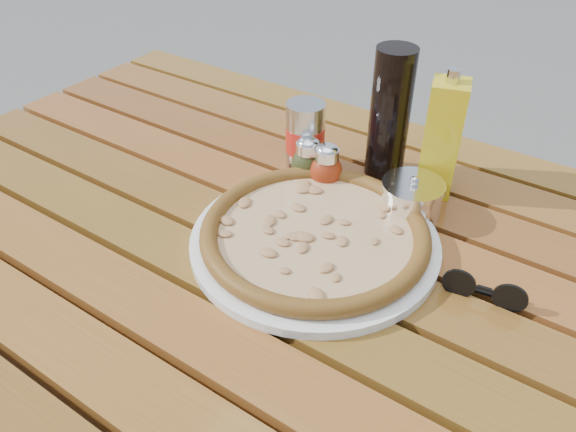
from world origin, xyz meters
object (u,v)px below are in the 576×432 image
Objects in this scene: oregano_shaker at (308,160)px; plate at (315,241)px; soda_can at (305,137)px; olive_oil_cruet at (442,139)px; dark_bottle at (390,114)px; sunglasses at (484,291)px; parmesan_tin at (412,199)px; table at (281,277)px; pizza at (315,232)px; pepper_shaker at (326,167)px.

plate is at bearing -53.92° from oregano_shaker.
soda_can is 0.23m from olive_oil_cruet.
plate is 1.64× the size of dark_bottle.
dark_bottle is 1.05× the size of olive_oil_cruet.
olive_oil_cruet is (0.19, 0.09, 0.06)m from oregano_shaker.
plate is 0.24m from sunglasses.
sunglasses is at bearing -18.13° from oregano_shaker.
olive_oil_cruet is at bearing 87.89° from parmesan_tin.
sunglasses is (0.15, -0.12, -0.01)m from parmesan_tin.
table is 0.11m from pizza.
plate is 3.00× the size of soda_can.
table is at bearing 179.87° from sunglasses.
parmesan_tin is at bearing 1.49° from oregano_shaker.
soda_can is 0.40m from sunglasses.
oregano_shaker is (-0.10, 0.14, 0.03)m from plate.
pepper_shaker reaches higher than table.
pizza reaches higher than plate.
pizza is at bearing -64.86° from pepper_shaker.
pizza is (0.00, 0.00, 0.02)m from plate.
oregano_shaker reaches higher than sunglasses.
oregano_shaker is at bearing 108.77° from table.
table is 3.56× the size of pizza.
oregano_shaker reaches higher than pizza.
olive_oil_cruet reaches higher than pizza.
table is 0.19m from pepper_shaker.
soda_can is at bearing 126.54° from pizza.
oregano_shaker is 0.39× the size of olive_oil_cruet.
oregano_shaker is (-0.04, 0.00, 0.00)m from pepper_shaker.
pepper_shaker is 1.00× the size of oregano_shaker.
dark_bottle reaches higher than oregano_shaker.
parmesan_tin is at bearing 133.94° from sunglasses.
olive_oil_cruet is (0.09, 0.23, 0.07)m from pizza.
pizza is 1.87× the size of olive_oil_cruet.
dark_bottle reaches higher than table.
dark_bottle is (-0.01, 0.24, 0.09)m from pizza.
table is 0.20m from oregano_shaker.
pepper_shaker is at bearing 151.01° from sunglasses.
olive_oil_cruet is (0.09, 0.23, 0.09)m from plate.
dark_bottle reaches higher than olive_oil_cruet.
soda_can is at bearing 149.26° from sunglasses.
oregano_shaker is 0.15m from dark_bottle.
olive_oil_cruet reaches higher than oregano_shaker.
table is 6.36× the size of dark_bottle.
sunglasses is (0.34, -0.11, -0.02)m from oregano_shaker.
olive_oil_cruet is at bearing 69.28° from plate.
dark_bottle is at bearing 91.52° from plate.
pepper_shaker is 0.74× the size of sunglasses.
sunglasses is (0.24, 0.03, 0.01)m from plate.
pepper_shaker reaches higher than pizza.
pizza is 4.79× the size of oregano_shaker.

